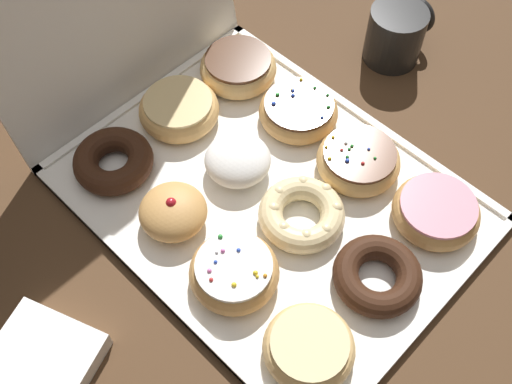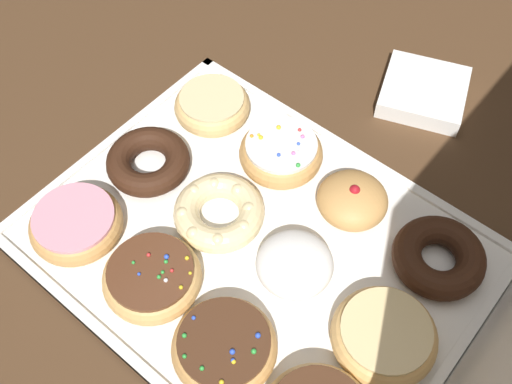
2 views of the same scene
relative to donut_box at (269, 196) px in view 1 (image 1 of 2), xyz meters
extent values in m
plane|color=#4C331E|center=(0.00, 0.00, -0.01)|extent=(3.00, 3.00, 0.00)
cube|color=white|center=(0.00, 0.00, 0.00)|extent=(0.41, 0.53, 0.01)
cube|color=white|center=(0.00, -0.26, 0.00)|extent=(0.41, 0.01, 0.01)
cube|color=white|center=(0.00, 0.26, 0.00)|extent=(0.41, 0.01, 0.01)
cube|color=white|center=(-0.20, 0.00, 0.00)|extent=(0.01, 0.53, 0.01)
cube|color=white|center=(0.20, 0.00, 0.00)|extent=(0.01, 0.53, 0.01)
torus|color=#E5B770|center=(-0.13, -0.18, 0.02)|extent=(0.11, 0.11, 0.03)
cylinder|color=beige|center=(-0.13, -0.18, 0.04)|extent=(0.09, 0.09, 0.01)
torus|color=#381E11|center=(0.00, -0.18, 0.02)|extent=(0.11, 0.11, 0.03)
torus|color=tan|center=(0.13, -0.18, 0.02)|extent=(0.12, 0.12, 0.03)
cylinder|color=pink|center=(0.13, -0.18, 0.04)|extent=(0.10, 0.10, 0.01)
torus|color=tan|center=(-0.12, -0.06, 0.02)|extent=(0.11, 0.11, 0.04)
cylinder|color=white|center=(-0.12, -0.06, 0.04)|extent=(0.09, 0.09, 0.01)
sphere|color=yellow|center=(-0.11, -0.09, 0.05)|extent=(0.00, 0.00, 0.00)
sphere|color=yellow|center=(-0.14, -0.08, 0.05)|extent=(0.01, 0.01, 0.01)
sphere|color=yellow|center=(-0.11, -0.08, 0.05)|extent=(0.01, 0.01, 0.01)
sphere|color=blue|center=(-0.13, -0.04, 0.05)|extent=(0.00, 0.00, 0.00)
sphere|color=pink|center=(-0.15, -0.04, 0.05)|extent=(0.01, 0.01, 0.01)
sphere|color=red|center=(-0.15, -0.05, 0.05)|extent=(0.01, 0.01, 0.01)
sphere|color=pink|center=(-0.12, -0.03, 0.05)|extent=(0.01, 0.01, 0.01)
sphere|color=orange|center=(-0.11, -0.09, 0.05)|extent=(0.01, 0.01, 0.01)
sphere|color=white|center=(-0.12, -0.03, 0.05)|extent=(0.00, 0.00, 0.00)
sphere|color=green|center=(-0.11, -0.02, 0.05)|extent=(0.01, 0.01, 0.01)
sphere|color=blue|center=(-0.10, -0.05, 0.05)|extent=(0.01, 0.01, 0.01)
torus|color=beige|center=(0.00, -0.06, 0.02)|extent=(0.11, 0.11, 0.03)
sphere|color=beige|center=(0.05, -0.06, 0.03)|extent=(0.02, 0.02, 0.02)
sphere|color=beige|center=(0.03, -0.03, 0.03)|extent=(0.02, 0.02, 0.02)
sphere|color=beige|center=(0.00, -0.02, 0.03)|extent=(0.02, 0.02, 0.02)
sphere|color=beige|center=(-0.02, -0.03, 0.03)|extent=(0.02, 0.02, 0.02)
sphere|color=beige|center=(-0.04, -0.06, 0.03)|extent=(0.02, 0.02, 0.02)
sphere|color=beige|center=(-0.02, -0.09, 0.03)|extent=(0.02, 0.02, 0.02)
sphere|color=beige|center=(0.00, -0.10, 0.03)|extent=(0.02, 0.02, 0.02)
sphere|color=beige|center=(0.03, -0.09, 0.03)|extent=(0.02, 0.02, 0.02)
torus|color=tan|center=(0.12, -0.06, 0.02)|extent=(0.12, 0.12, 0.04)
cylinder|color=#59331E|center=(0.12, -0.06, 0.04)|extent=(0.10, 0.10, 0.01)
sphere|color=red|center=(0.10, -0.04, 0.04)|extent=(0.00, 0.00, 0.00)
sphere|color=white|center=(0.12, -0.03, 0.04)|extent=(0.01, 0.01, 0.01)
sphere|color=green|center=(0.11, -0.04, 0.04)|extent=(0.00, 0.00, 0.00)
sphere|color=yellow|center=(0.08, -0.04, 0.04)|extent=(0.01, 0.01, 0.01)
sphere|color=green|center=(0.12, -0.08, 0.04)|extent=(0.00, 0.00, 0.00)
sphere|color=green|center=(0.10, -0.05, 0.04)|extent=(0.00, 0.00, 0.00)
sphere|color=blue|center=(0.13, -0.06, 0.04)|extent=(0.00, 0.00, 0.00)
sphere|color=blue|center=(0.09, -0.05, 0.04)|extent=(0.01, 0.01, 0.01)
sphere|color=red|center=(0.11, -0.07, 0.04)|extent=(0.00, 0.00, 0.00)
sphere|color=yellow|center=(0.11, -0.02, 0.04)|extent=(0.00, 0.00, 0.00)
sphere|color=green|center=(0.12, -0.04, 0.04)|extent=(0.00, 0.00, 0.00)
sphere|color=yellow|center=(0.09, -0.02, 0.04)|extent=(0.00, 0.00, 0.00)
ellipsoid|color=tan|center=(-0.12, 0.06, 0.03)|extent=(0.09, 0.09, 0.05)
sphere|color=#B21923|center=(-0.12, 0.06, 0.05)|extent=(0.01, 0.01, 0.01)
ellipsoid|color=white|center=(0.00, 0.06, 0.03)|extent=(0.09, 0.09, 0.05)
torus|color=tan|center=(0.13, 0.06, 0.02)|extent=(0.12, 0.12, 0.03)
cylinder|color=#472816|center=(0.13, 0.06, 0.04)|extent=(0.10, 0.10, 0.01)
sphere|color=green|center=(0.12, 0.09, 0.04)|extent=(0.01, 0.01, 0.01)
sphere|color=blue|center=(0.13, 0.02, 0.04)|extent=(0.00, 0.00, 0.00)
sphere|color=yellow|center=(0.14, 0.09, 0.04)|extent=(0.01, 0.01, 0.01)
sphere|color=green|center=(0.17, 0.04, 0.04)|extent=(0.00, 0.00, 0.00)
sphere|color=green|center=(0.15, 0.03, 0.04)|extent=(0.01, 0.01, 0.01)
sphere|color=blue|center=(0.10, 0.09, 0.04)|extent=(0.01, 0.01, 0.01)
sphere|color=yellow|center=(0.16, 0.09, 0.04)|extent=(0.01, 0.01, 0.01)
sphere|color=blue|center=(0.13, 0.08, 0.04)|extent=(0.01, 0.01, 0.01)
sphere|color=green|center=(0.16, 0.06, 0.04)|extent=(0.01, 0.01, 0.01)
sphere|color=blue|center=(0.14, 0.08, 0.04)|extent=(0.01, 0.01, 0.01)
torus|color=#381E11|center=(-0.12, 0.18, 0.02)|extent=(0.11, 0.11, 0.04)
torus|color=tan|center=(0.01, 0.19, 0.02)|extent=(0.12, 0.12, 0.04)
cylinder|color=#EACC8C|center=(0.01, 0.19, 0.04)|extent=(0.10, 0.10, 0.01)
torus|color=#E5B770|center=(0.13, 0.19, 0.02)|extent=(0.12, 0.12, 0.04)
cylinder|color=#472816|center=(0.13, 0.19, 0.04)|extent=(0.10, 0.10, 0.01)
cylinder|color=black|center=(0.34, 0.05, 0.04)|extent=(0.09, 0.09, 0.09)
cylinder|color=black|center=(0.34, 0.05, 0.08)|extent=(0.08, 0.08, 0.01)
torus|color=black|center=(0.40, 0.05, 0.04)|extent=(0.01, 0.06, 0.06)
cube|color=white|center=(-0.35, 0.03, 0.01)|extent=(0.15, 0.15, 0.03)
camera|label=1|loc=(-0.33, -0.30, 0.70)|focal=42.68mm
camera|label=2|loc=(0.29, 0.24, 0.67)|focal=43.42mm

